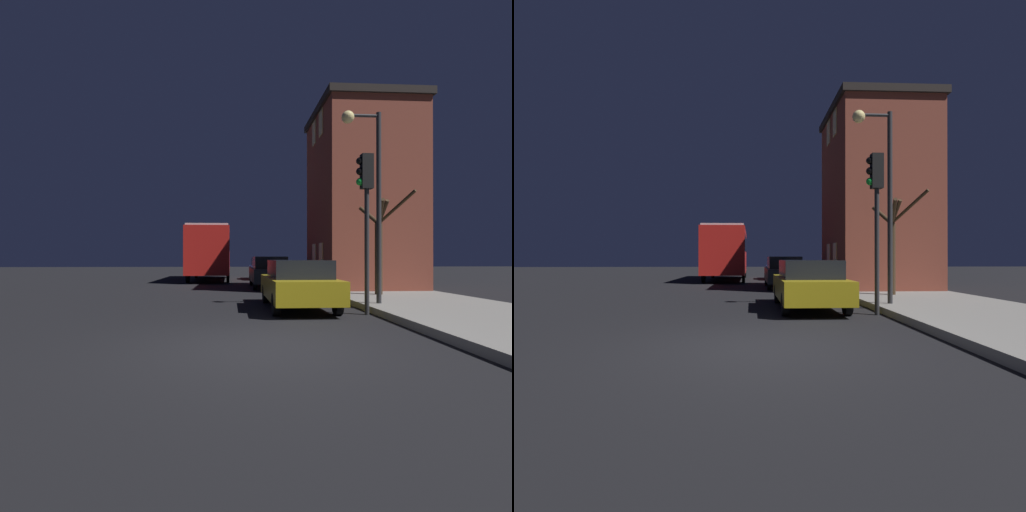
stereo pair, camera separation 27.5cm
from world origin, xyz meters
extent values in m
plane|color=black|center=(0.00, 0.00, 0.00)|extent=(120.00, 120.00, 0.00)
cube|color=brown|center=(5.42, 11.09, 4.06)|extent=(4.04, 5.08, 7.75)
cube|color=black|center=(5.42, 11.09, 8.08)|extent=(4.28, 5.32, 0.30)
cube|color=#F2D172|center=(3.38, 10.38, 1.58)|extent=(0.03, 0.70, 1.10)
cube|color=#F2D172|center=(3.38, 11.79, 1.58)|extent=(0.03, 0.70, 1.10)
cube|color=#F2D172|center=(3.38, 10.38, 7.33)|extent=(0.03, 0.70, 1.10)
cube|color=#F2D172|center=(3.38, 11.79, 7.33)|extent=(0.03, 0.70, 1.10)
cylinder|color=#28282B|center=(3.73, 4.54, 2.92)|extent=(0.14, 0.14, 5.48)
cylinder|color=#28282B|center=(3.28, 4.54, 5.56)|extent=(0.90, 0.09, 0.09)
sphere|color=#F9E08C|center=(2.83, 4.54, 5.51)|extent=(0.36, 0.36, 0.36)
cylinder|color=#28282B|center=(3.01, 3.51, 1.64)|extent=(0.12, 0.12, 3.28)
cube|color=black|center=(3.01, 3.51, 3.73)|extent=(0.30, 0.24, 0.90)
sphere|color=black|center=(2.83, 3.51, 4.00)|extent=(0.20, 0.20, 0.20)
sphere|color=black|center=(2.83, 3.51, 3.73)|extent=(0.20, 0.20, 0.20)
sphere|color=green|center=(2.83, 3.51, 3.46)|extent=(0.20, 0.20, 0.20)
cylinder|color=#382819|center=(4.75, 7.27, 1.44)|extent=(0.27, 0.27, 2.53)
cylinder|color=#382819|center=(4.79, 6.94, 3.08)|extent=(0.21, 0.76, 0.82)
cylinder|color=#382819|center=(4.64, 6.76, 3.07)|extent=(0.37, 1.11, 0.82)
cylinder|color=#382819|center=(5.16, 6.69, 3.21)|extent=(0.93, 1.26, 1.09)
cylinder|color=#382819|center=(4.50, 7.50, 3.02)|extent=(0.68, 0.64, 0.72)
cube|color=red|center=(-1.86, 20.25, 1.90)|extent=(2.56, 9.19, 2.84)
cube|color=black|center=(-1.86, 20.25, 2.41)|extent=(2.58, 8.46, 1.02)
cube|color=#B2B2B2|center=(-1.86, 20.25, 3.38)|extent=(2.43, 8.74, 0.12)
cylinder|color=black|center=(-0.67, 23.24, 0.48)|extent=(0.18, 0.96, 0.96)
cylinder|color=black|center=(-3.05, 23.24, 0.48)|extent=(0.18, 0.96, 0.96)
cylinder|color=black|center=(-0.67, 17.26, 0.48)|extent=(0.18, 0.96, 0.96)
cylinder|color=black|center=(-3.05, 17.26, 0.48)|extent=(0.18, 0.96, 0.96)
cube|color=olive|center=(1.42, 4.91, 0.60)|extent=(1.78, 4.52, 0.61)
cube|color=black|center=(1.42, 4.69, 1.16)|extent=(1.57, 2.35, 0.51)
cylinder|color=black|center=(2.22, 6.38, 0.30)|extent=(0.18, 0.59, 0.59)
cylinder|color=black|center=(0.62, 6.38, 0.30)|extent=(0.18, 0.59, 0.59)
cylinder|color=black|center=(2.22, 3.44, 0.30)|extent=(0.18, 0.59, 0.59)
cylinder|color=black|center=(0.62, 3.44, 0.30)|extent=(0.18, 0.59, 0.59)
cube|color=black|center=(1.39, 13.23, 0.63)|extent=(1.75, 4.67, 0.66)
cube|color=black|center=(1.39, 12.99, 1.25)|extent=(1.54, 2.43, 0.58)
cylinder|color=black|center=(2.18, 14.74, 0.30)|extent=(0.18, 0.61, 0.61)
cylinder|color=black|center=(0.60, 14.74, 0.30)|extent=(0.18, 0.61, 0.61)
cylinder|color=black|center=(2.18, 11.71, 0.30)|extent=(0.18, 0.61, 0.61)
cylinder|color=black|center=(0.60, 11.71, 0.30)|extent=(0.18, 0.61, 0.61)
cube|color=navy|center=(1.72, 21.06, 0.63)|extent=(1.73, 3.91, 0.61)
cube|color=black|center=(1.72, 20.86, 1.21)|extent=(1.52, 2.04, 0.56)
cylinder|color=black|center=(2.50, 22.33, 0.32)|extent=(0.18, 0.64, 0.64)
cylinder|color=black|center=(0.94, 22.33, 0.32)|extent=(0.18, 0.64, 0.64)
cylinder|color=black|center=(2.50, 19.79, 0.32)|extent=(0.18, 0.64, 0.64)
cylinder|color=black|center=(0.94, 19.79, 0.32)|extent=(0.18, 0.64, 0.64)
camera|label=1|loc=(-0.53, -6.64, 1.48)|focal=28.00mm
camera|label=2|loc=(-0.26, -6.66, 1.48)|focal=28.00mm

